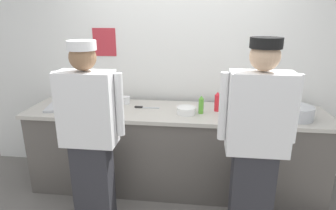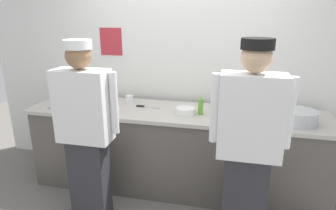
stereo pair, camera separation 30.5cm
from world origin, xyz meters
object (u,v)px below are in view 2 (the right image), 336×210
(chef_near_left, at_px, (86,130))
(plate_stack_front, at_px, (185,111))
(deli_cup, at_px, (130,99))
(chefs_knife, at_px, (146,107))
(squeeze_bottle_primary, at_px, (218,103))
(ramekin_orange_sauce, at_px, (257,114))
(sheet_tray, at_px, (73,104))
(ramekin_red_sauce, at_px, (116,110))
(mixing_bowl_steel, at_px, (299,117))
(squeeze_bottle_spare, at_px, (201,106))
(squeeze_bottle_secondary, at_px, (99,96))
(chef_center, at_px, (249,144))

(chef_near_left, relative_size, plate_stack_front, 8.77)
(deli_cup, distance_m, chefs_knife, 0.28)
(squeeze_bottle_primary, relative_size, ramekin_orange_sauce, 2.25)
(squeeze_bottle_primary, xyz_separation_m, ramekin_orange_sauce, (0.39, -0.03, -0.08))
(deli_cup, bearing_deg, sheet_tray, -158.71)
(sheet_tray, distance_m, squeeze_bottle_primary, 1.64)
(sheet_tray, relative_size, deli_cup, 4.96)
(squeeze_bottle_primary, xyz_separation_m, ramekin_red_sauce, (-1.06, -0.23, -0.08))
(mixing_bowl_steel, relative_size, squeeze_bottle_primary, 1.54)
(sheet_tray, distance_m, ramekin_orange_sauce, 2.03)
(ramekin_red_sauce, relative_size, ramekin_orange_sauce, 1.01)
(squeeze_bottle_spare, xyz_separation_m, ramekin_red_sauce, (-0.89, -0.13, -0.07))
(mixing_bowl_steel, bearing_deg, squeeze_bottle_spare, 177.05)
(ramekin_red_sauce, relative_size, chefs_knife, 0.35)
(squeeze_bottle_primary, bearing_deg, squeeze_bottle_spare, -150.25)
(squeeze_bottle_spare, bearing_deg, ramekin_red_sauce, -171.62)
(sheet_tray, bearing_deg, squeeze_bottle_secondary, 12.24)
(chef_center, relative_size, mixing_bowl_steel, 5.37)
(chef_near_left, bearing_deg, plate_stack_front, 35.87)
(chef_center, relative_size, squeeze_bottle_secondary, 8.41)
(squeeze_bottle_secondary, relative_size, deli_cup, 2.34)
(squeeze_bottle_secondary, height_order, ramekin_orange_sauce, squeeze_bottle_secondary)
(plate_stack_front, relative_size, chefs_knife, 0.72)
(mixing_bowl_steel, height_order, ramekin_red_sauce, mixing_bowl_steel)
(ramekin_orange_sauce, bearing_deg, squeeze_bottle_primary, 175.32)
(squeeze_bottle_spare, bearing_deg, squeeze_bottle_primary, 29.75)
(mixing_bowl_steel, relative_size, squeeze_bottle_secondary, 1.56)
(mixing_bowl_steel, distance_m, ramekin_red_sauce, 1.83)
(chefs_knife, bearing_deg, ramekin_red_sauce, -138.04)
(sheet_tray, xyz_separation_m, squeeze_bottle_spare, (1.47, -0.01, 0.08))
(squeeze_bottle_spare, relative_size, chefs_knife, 0.71)
(plate_stack_front, relative_size, squeeze_bottle_secondary, 0.94)
(ramekin_red_sauce, xyz_separation_m, ramekin_orange_sauce, (1.45, 0.20, -0.00))
(plate_stack_front, bearing_deg, deli_cup, 159.03)
(chef_near_left, relative_size, ramekin_red_sauce, 18.16)
(mixing_bowl_steel, height_order, chefs_knife, mixing_bowl_steel)
(squeeze_bottle_primary, bearing_deg, chefs_knife, 179.18)
(mixing_bowl_steel, height_order, sheet_tray, mixing_bowl_steel)
(ramekin_red_sauce, height_order, deli_cup, deli_cup)
(deli_cup, bearing_deg, squeeze_bottle_secondary, -150.81)
(chef_center, distance_m, chefs_knife, 1.32)
(mixing_bowl_steel, bearing_deg, deli_cup, 170.82)
(squeeze_bottle_primary, bearing_deg, ramekin_red_sauce, -167.82)
(deli_cup, bearing_deg, chefs_knife, -28.71)
(plate_stack_front, distance_m, squeeze_bottle_secondary, 1.02)
(chef_near_left, relative_size, squeeze_bottle_primary, 8.12)
(sheet_tray, relative_size, squeeze_bottle_secondary, 2.12)
(squeeze_bottle_spare, bearing_deg, squeeze_bottle_secondary, 176.38)
(squeeze_bottle_secondary, height_order, squeeze_bottle_spare, squeeze_bottle_secondary)
(sheet_tray, relative_size, ramekin_red_sauce, 4.69)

